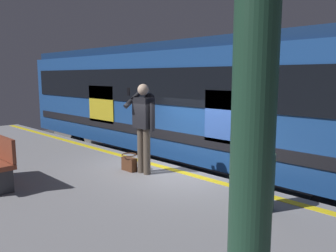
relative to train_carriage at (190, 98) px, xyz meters
The scene contains 10 objects.
ground_plane 3.63m from the train_carriage, 128.13° to the left, with size 26.93×26.93×0.00m, color #3D3D3F.
platform 5.32m from the train_carriage, 109.63° to the left, with size 17.95×5.13×1.11m, color gray.
safety_line 3.23m from the train_carriage, 124.54° to the left, with size 17.59×0.16×0.01m, color yellow.
track_rail_near 2.95m from the train_carriage, 157.00° to the left, with size 23.34×0.08×0.16m, color slate.
track_rail_far 2.96m from the train_carriage, 156.64° to the right, with size 23.34×0.08×0.16m, color slate.
train_carriage is the anchor object (origin of this frame).
passenger 3.36m from the train_carriage, 116.33° to the left, with size 0.57×0.55×1.77m.
handbag 3.50m from the train_carriage, 110.03° to the left, with size 0.34×0.31×0.34m.
station_column 6.99m from the train_carriage, 135.88° to the left, with size 0.36×0.36×3.31m, color #1E3F2D.
trash_bin 5.12m from the train_carriage, 143.47° to the left, with size 0.39×0.39×0.83m, color #2D4C38.
Camera 1 is at (-4.77, 5.11, 3.03)m, focal length 36.06 mm.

